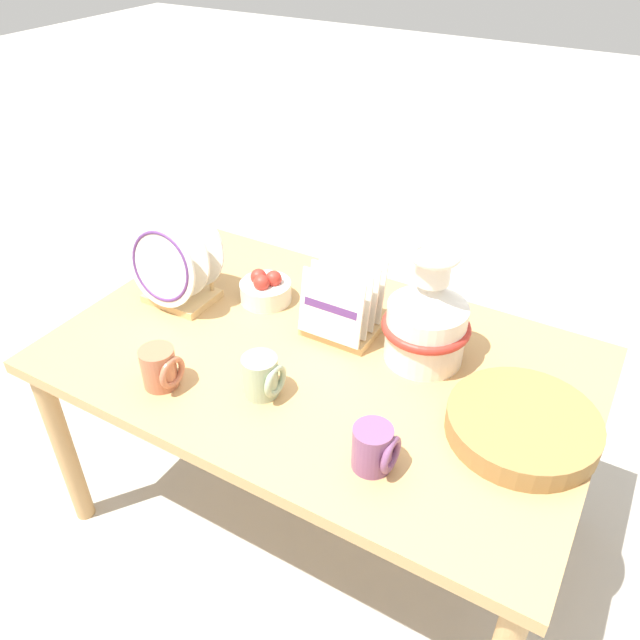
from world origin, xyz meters
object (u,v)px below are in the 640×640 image
ceramic_vase (427,318)px  mug_plum_glaze (374,448)px  dish_rack_round_plates (175,270)px  wicker_charger_stack (523,425)px  mug_sage_glaze (262,376)px  fruit_bowl (265,289)px  mug_terracotta_glaze (160,368)px  dish_rack_square_plates (343,310)px

ceramic_vase → mug_plum_glaze: size_ratio=3.00×
ceramic_vase → dish_rack_round_plates: bearing=-171.0°
wicker_charger_stack → mug_sage_glaze: size_ratio=3.23×
ceramic_vase → fruit_bowl: (-0.49, 0.02, -0.09)m
wicker_charger_stack → mug_plum_glaze: 0.34m
dish_rack_round_plates → mug_sage_glaze: dish_rack_round_plates is taller
ceramic_vase → mug_plum_glaze: 0.40m
mug_terracotta_glaze → mug_sage_glaze: bearing=23.0°
dish_rack_round_plates → wicker_charger_stack: dish_rack_round_plates is taller
mug_plum_glaze → mug_sage_glaze: 0.33m
mug_sage_glaze → dish_rack_square_plates: bearing=81.3°
dish_rack_round_plates → fruit_bowl: 0.26m
mug_terracotta_glaze → mug_sage_glaze: size_ratio=1.00×
dish_rack_round_plates → mug_sage_glaze: (0.43, -0.20, -0.05)m
wicker_charger_stack → fruit_bowl: bearing=168.5°
ceramic_vase → mug_sage_glaze: size_ratio=3.00×
wicker_charger_stack → mug_sage_glaze: mug_sage_glaze is taller
dish_rack_round_plates → wicker_charger_stack: bearing=-1.7°
wicker_charger_stack → mug_terracotta_glaze: 0.83m
dish_rack_round_plates → wicker_charger_stack: 1.00m
dish_rack_round_plates → ceramic_vase: bearing=9.0°
dish_rack_round_plates → mug_sage_glaze: bearing=-25.4°
wicker_charger_stack → dish_rack_square_plates: bearing=165.3°
wicker_charger_stack → mug_plum_glaze: (-0.24, -0.24, 0.02)m
ceramic_vase → fruit_bowl: ceramic_vase is taller
dish_rack_square_plates → wicker_charger_stack: 0.54m
mug_terracotta_glaze → mug_sage_glaze: same height
mug_plum_glaze → mug_terracotta_glaze: same height
ceramic_vase → wicker_charger_stack: size_ratio=0.93×
ceramic_vase → mug_terracotta_glaze: ceramic_vase is taller
mug_sage_glaze → mug_plum_glaze: bearing=-12.2°
dish_rack_square_plates → wicker_charger_stack: bearing=-14.7°
ceramic_vase → dish_rack_square_plates: ceramic_vase is taller
dish_rack_round_plates → mug_plum_glaze: (0.75, -0.27, -0.05)m
mug_plum_glaze → mug_sage_glaze: bearing=167.8°
dish_rack_square_plates → mug_sage_glaze: 0.31m
ceramic_vase → dish_rack_round_plates: size_ratio=1.20×
ceramic_vase → dish_rack_round_plates: 0.71m
dish_rack_round_plates → mug_sage_glaze: size_ratio=2.50×
dish_rack_square_plates → ceramic_vase: bearing=1.6°
wicker_charger_stack → mug_plum_glaze: size_ratio=3.23×
dish_rack_square_plates → mug_terracotta_glaze: 0.49m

